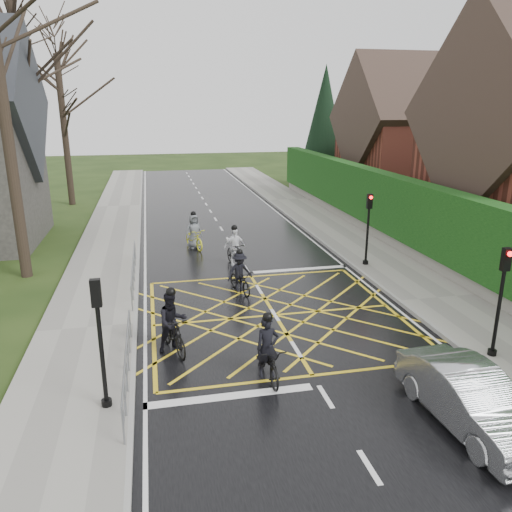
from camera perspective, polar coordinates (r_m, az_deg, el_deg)
name	(u,v)px	position (r m, az deg, el deg)	size (l,w,h in m)	color
ground	(275,315)	(16.81, 2.17, -6.78)	(120.00, 120.00, 0.00)	black
road	(275,315)	(16.81, 2.17, -6.76)	(9.00, 80.00, 0.01)	black
sidewalk_right	(437,299)	(19.07, 20.00, -4.66)	(3.00, 80.00, 0.15)	gray
sidewalk_left	(87,329)	(16.48, -18.70, -7.93)	(3.00, 80.00, 0.15)	gray
stone_wall	(402,245)	(24.75, 16.33, 1.19)	(0.50, 38.00, 0.70)	slate
hedge	(405,209)	(24.36, 16.67, 5.16)	(0.90, 38.00, 2.80)	black
house_far	(416,141)	(37.88, 17.79, 12.46)	(9.80, 8.80, 10.30)	brown
conifer	(324,127)	(43.48, 7.80, 14.38)	(4.60, 4.60, 10.00)	black
tree_mid	(18,66)	(29.64, -25.51, 18.97)	(10.08, 10.08, 12.48)	black
tree_far	(61,98)	(37.33, -21.38, 16.43)	(8.40, 8.40, 10.40)	black
railing_south	(127,358)	(12.90, -14.56, -11.20)	(0.05, 5.04, 1.03)	slate
railing_north	(133,266)	(19.85, -13.84, -1.10)	(0.05, 6.04, 1.03)	slate
traffic_light_ne	(368,230)	(21.70, 12.65, 2.91)	(0.24, 0.31, 3.21)	black
traffic_light_se	(499,304)	(14.85, 26.07, -4.93)	(0.24, 0.31, 3.21)	black
traffic_light_sw	(101,346)	(11.66, -17.29, -9.74)	(0.24, 0.31, 3.21)	black
cyclist_rear	(268,357)	(12.98, 1.39, -11.47)	(0.72, 1.86, 1.78)	black
cyclist_back	(173,328)	(14.39, -9.50, -8.07)	(1.08, 1.99, 1.92)	black
cyclist_mid	(240,276)	(18.65, -1.85, -2.35)	(1.10, 1.81, 1.67)	black
cyclist_front	(235,251)	(21.65, -2.44, 0.57)	(1.05, 1.89, 1.83)	black
cyclist_lead	(194,236)	(24.56, -7.09, 2.33)	(1.22, 2.01, 1.84)	#C9CD19
car	(470,398)	(12.13, 23.27, -14.72)	(1.39, 3.98, 1.31)	#A1A4A8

